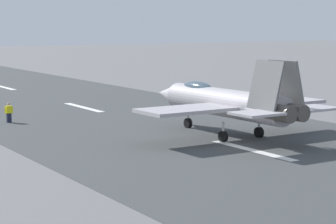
{
  "coord_description": "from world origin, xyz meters",
  "views": [
    {
      "loc": [
        -34.11,
        26.67,
        8.03
      ],
      "look_at": [
        3.85,
        3.52,
        2.2
      ],
      "focal_mm": 72.8,
      "sensor_mm": 36.0,
      "label": 1
    }
  ],
  "objects": [
    {
      "name": "runway_strip",
      "position": [
        -0.02,
        0.0,
        0.01
      ],
      "size": [
        240.0,
        26.0,
        0.02
      ],
      "color": "#3E4142",
      "rests_on": "ground"
    },
    {
      "name": "crew_person",
      "position": [
        19.19,
        9.26,
        0.82
      ],
      "size": [
        0.29,
        0.7,
        1.64
      ],
      "color": "#1E2338",
      "rests_on": "ground"
    },
    {
      "name": "ground_plane",
      "position": [
        0.0,
        0.0,
        0.0
      ],
      "size": [
        400.0,
        400.0,
        0.0
      ],
      "primitive_type": "plane",
      "color": "slate"
    },
    {
      "name": "fighter_jet",
      "position": [
        4.72,
        -1.77,
        2.47
      ],
      "size": [
        16.27,
        14.67,
        5.67
      ],
      "color": "#ACA7AC",
      "rests_on": "ground"
    },
    {
      "name": "marker_cone_mid",
      "position": [
        12.86,
        -12.4,
        0.28
      ],
      "size": [
        0.44,
        0.44,
        0.55
      ],
      "primitive_type": "cone",
      "color": "orange",
      "rests_on": "ground"
    }
  ]
}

